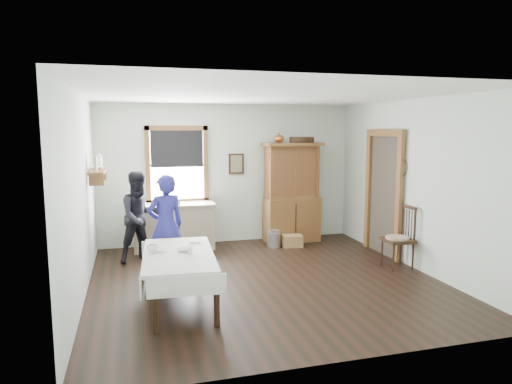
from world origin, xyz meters
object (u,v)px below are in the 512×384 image
(dining_table, at_px, (179,279))
(figure_dark, at_px, (140,220))
(pail, at_px, (274,240))
(spindle_chair, at_px, (398,237))
(wicker_basket, at_px, (292,241))
(work_counter, at_px, (174,226))
(china_hutch, at_px, (292,192))
(woman_blue, at_px, (166,229))

(dining_table, xyz_separation_m, figure_dark, (-0.41, 2.17, 0.37))
(dining_table, relative_size, pail, 6.27)
(dining_table, distance_m, spindle_chair, 3.61)
(spindle_chair, height_order, pail, spindle_chair)
(dining_table, relative_size, wicker_basket, 4.49)
(dining_table, bearing_deg, pail, 50.31)
(work_counter, distance_m, dining_table, 2.82)
(pail, height_order, wicker_basket, pail)
(pail, bearing_deg, wicker_basket, -10.09)
(wicker_basket, bearing_deg, work_counter, 169.24)
(dining_table, xyz_separation_m, wicker_basket, (2.38, 2.39, -0.23))
(work_counter, xyz_separation_m, spindle_chair, (3.35, -2.14, 0.08))
(work_counter, relative_size, figure_dark, 1.06)
(dining_table, height_order, spindle_chair, spindle_chair)
(china_hutch, bearing_deg, figure_dark, -169.77)
(work_counter, distance_m, wicker_basket, 2.24)
(dining_table, relative_size, spindle_chair, 1.67)
(china_hutch, distance_m, pail, 1.04)
(china_hutch, bearing_deg, dining_table, -134.04)
(pail, xyz_separation_m, woman_blue, (-2.10, -1.19, 0.58))
(spindle_chair, xyz_separation_m, pail, (-1.51, 1.79, -0.37))
(pail, bearing_deg, spindle_chair, -49.85)
(china_hutch, height_order, figure_dark, china_hutch)
(spindle_chair, bearing_deg, pail, 130.81)
(spindle_chair, xyz_separation_m, wicker_basket, (-1.16, 1.73, -0.40))
(dining_table, distance_m, pail, 3.20)
(figure_dark, bearing_deg, china_hutch, -8.13)
(dining_table, bearing_deg, china_hutch, 48.22)
(figure_dark, bearing_deg, wicker_basket, -16.10)
(dining_table, bearing_deg, work_counter, 85.87)
(china_hutch, height_order, woman_blue, china_hutch)
(work_counter, height_order, china_hutch, china_hutch)
(spindle_chair, distance_m, woman_blue, 3.66)
(china_hutch, relative_size, woman_blue, 1.36)
(wicker_basket, height_order, woman_blue, woman_blue)
(wicker_basket, relative_size, woman_blue, 0.26)
(china_hutch, distance_m, dining_table, 3.84)
(china_hutch, relative_size, spindle_chair, 1.93)
(woman_blue, height_order, figure_dark, woman_blue)
(pail, bearing_deg, figure_dark, -173.41)
(work_counter, xyz_separation_m, woman_blue, (-0.26, -1.54, 0.29))
(spindle_chair, height_order, wicker_basket, spindle_chair)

